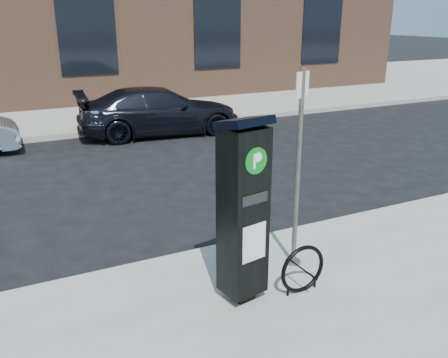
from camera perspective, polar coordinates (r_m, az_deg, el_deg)
ground at (r=7.20m, az=3.87°, el=-8.06°), size 120.00×120.00×0.00m
sidewalk_far at (r=20.06m, az=-16.52°, el=9.17°), size 60.00×12.00×0.15m
curb_near at (r=7.15m, az=3.97°, el=-7.59°), size 60.00×0.12×0.16m
curb_far at (r=14.30m, az=-12.25°, el=5.74°), size 60.00×0.12×0.16m
parking_kiosk at (r=5.21m, az=2.31°, el=-3.69°), size 0.57×0.52×2.18m
sign_pole at (r=6.00m, az=8.87°, el=0.81°), size 0.22×0.21×2.57m
bike_rack at (r=5.77m, az=9.44°, el=-10.67°), size 0.61×0.07×0.61m
car_dark at (r=13.86m, az=-7.74°, el=8.11°), size 4.79×2.32×1.34m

